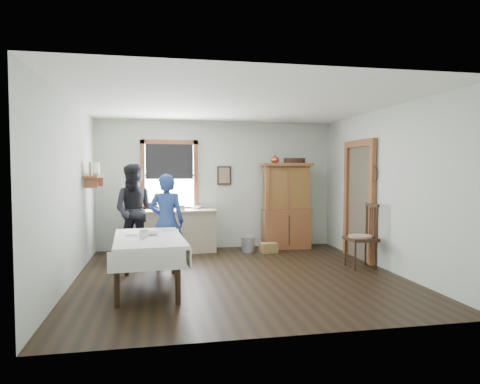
# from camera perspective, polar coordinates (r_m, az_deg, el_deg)

# --- Properties ---
(room) EXTENTS (5.01, 5.01, 2.70)m
(room) POSITION_cam_1_polar(r_m,az_deg,el_deg) (6.67, -0.17, 0.22)
(room) COLOR black
(room) RESTS_ON ground
(window) EXTENTS (1.18, 0.07, 1.48)m
(window) POSITION_cam_1_polar(r_m,az_deg,el_deg) (9.01, -9.38, 2.69)
(window) COLOR white
(window) RESTS_ON room
(doorway) EXTENTS (0.09, 1.14, 2.22)m
(doorway) POSITION_cam_1_polar(r_m,az_deg,el_deg) (8.28, 15.63, -0.65)
(doorway) COLOR #4D4637
(doorway) RESTS_ON room
(wall_shelf) EXTENTS (0.24, 1.00, 0.44)m
(wall_shelf) POSITION_cam_1_polar(r_m,az_deg,el_deg) (8.16, -18.86, 2.13)
(wall_shelf) COLOR brown
(wall_shelf) RESTS_ON room
(framed_picture) EXTENTS (0.30, 0.04, 0.40)m
(framed_picture) POSITION_cam_1_polar(r_m,az_deg,el_deg) (9.11, -2.12, 2.22)
(framed_picture) COLOR black
(framed_picture) RESTS_ON room
(rug_beater) EXTENTS (0.01, 0.27, 0.27)m
(rug_beater) POSITION_cam_1_polar(r_m,az_deg,el_deg) (7.78, 17.46, 3.21)
(rug_beater) COLOR black
(rug_beater) RESTS_ON room
(work_counter) EXTENTS (1.54, 0.67, 0.86)m
(work_counter) POSITION_cam_1_polar(r_m,az_deg,el_deg) (8.78, -8.17, -5.17)
(work_counter) COLOR tan
(work_counter) RESTS_ON room
(china_hutch) EXTENTS (1.09, 0.57, 1.81)m
(china_hutch) POSITION_cam_1_polar(r_m,az_deg,el_deg) (9.17, 6.18, -1.83)
(china_hutch) COLOR brown
(china_hutch) RESTS_ON room
(dining_table) EXTENTS (1.08, 1.89, 0.73)m
(dining_table) POSITION_cam_1_polar(r_m,az_deg,el_deg) (6.23, -12.03, -9.18)
(dining_table) COLOR white
(dining_table) RESTS_ON room
(spindle_chair) EXTENTS (0.53, 0.53, 1.10)m
(spindle_chair) POSITION_cam_1_polar(r_m,az_deg,el_deg) (7.59, 15.81, -5.61)
(spindle_chair) COLOR black
(spindle_chair) RESTS_ON room
(pail) EXTENTS (0.32, 0.32, 0.30)m
(pail) POSITION_cam_1_polar(r_m,az_deg,el_deg) (8.78, 1.14, -7.00)
(pail) COLOR #A3A6AC
(pail) RESTS_ON room
(wicker_basket) EXTENTS (0.35, 0.27, 0.19)m
(wicker_basket) POSITION_cam_1_polar(r_m,az_deg,el_deg) (8.71, 3.85, -7.43)
(wicker_basket) COLOR olive
(wicker_basket) RESTS_ON room
(woman_blue) EXTENTS (0.59, 0.44, 1.49)m
(woman_blue) POSITION_cam_1_polar(r_m,az_deg,el_deg) (7.24, -9.77, -4.42)
(woman_blue) COLOR navy
(woman_blue) RESTS_ON room
(figure_dark) EXTENTS (0.89, 0.75, 1.65)m
(figure_dark) POSITION_cam_1_polar(r_m,az_deg,el_deg) (8.33, -13.71, -2.93)
(figure_dark) COLOR black
(figure_dark) RESTS_ON room
(table_cup_a) EXTENTS (0.14, 0.14, 0.11)m
(table_cup_a) POSITION_cam_1_polar(r_m,az_deg,el_deg) (6.13, -12.66, -5.40)
(table_cup_a) COLOR white
(table_cup_a) RESTS_ON dining_table
(table_cup_b) EXTENTS (0.11, 0.11, 0.09)m
(table_cup_b) POSITION_cam_1_polar(r_m,az_deg,el_deg) (5.94, -12.92, -5.75)
(table_cup_b) COLOR white
(table_cup_b) RESTS_ON dining_table
(table_bowl) EXTENTS (0.29, 0.29, 0.06)m
(table_bowl) POSITION_cam_1_polar(r_m,az_deg,el_deg) (6.30, -11.67, -5.37)
(table_bowl) COLOR white
(table_bowl) RESTS_ON dining_table
(counter_book) EXTENTS (0.23, 0.26, 0.02)m
(counter_book) POSITION_cam_1_polar(r_m,az_deg,el_deg) (8.80, -10.51, -2.27)
(counter_book) COLOR #7A6351
(counter_book) RESTS_ON work_counter
(counter_bowl) EXTENTS (0.22, 0.22, 0.07)m
(counter_bowl) POSITION_cam_1_polar(r_m,az_deg,el_deg) (8.90, -5.84, -2.04)
(counter_bowl) COLOR white
(counter_bowl) RESTS_ON work_counter
(shelf_bowl) EXTENTS (0.22, 0.22, 0.05)m
(shelf_bowl) POSITION_cam_1_polar(r_m,az_deg,el_deg) (8.17, -18.85, 2.30)
(shelf_bowl) COLOR white
(shelf_bowl) RESTS_ON wall_shelf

